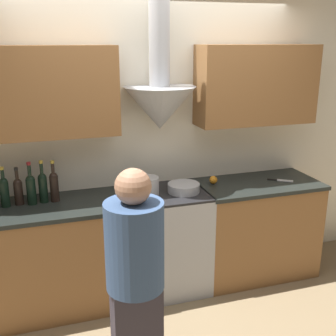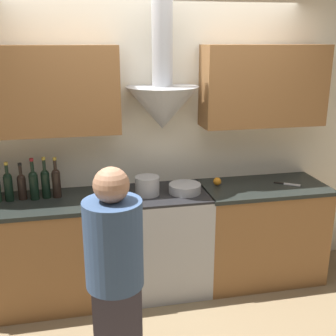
{
  "view_description": "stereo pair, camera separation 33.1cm",
  "coord_description": "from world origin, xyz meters",
  "views": [
    {
      "loc": [
        -1.0,
        -2.93,
        2.19
      ],
      "look_at": [
        0.0,
        0.23,
        1.17
      ],
      "focal_mm": 45.0,
      "sensor_mm": 36.0,
      "label": 1
    },
    {
      "loc": [
        -0.68,
        -3.01,
        2.19
      ],
      "look_at": [
        0.0,
        0.23,
        1.17
      ],
      "focal_mm": 45.0,
      "sensor_mm": 36.0,
      "label": 2
    }
  ],
  "objects": [
    {
      "name": "wall_back",
      "position": [
        -0.04,
        0.6,
        1.47
      ],
      "size": [
        8.4,
        0.61,
        2.6
      ],
      "color": "silver",
      "rests_on": "ground_plane"
    },
    {
      "name": "wine_bottle_7",
      "position": [
        -0.91,
        0.41,
        1.06
      ],
      "size": [
        0.07,
        0.07,
        0.34
      ],
      "color": "black",
      "rests_on": "counter_left"
    },
    {
      "name": "ground_plane",
      "position": [
        0.0,
        0.0,
        0.0
      ],
      "size": [
        12.0,
        12.0,
        0.0
      ],
      "primitive_type": "plane",
      "color": "#847051"
    },
    {
      "name": "wine_bottle_4",
      "position": [
        -1.19,
        0.43,
        1.05
      ],
      "size": [
        0.07,
        0.07,
        0.31
      ],
      "color": "black",
      "rests_on": "counter_left"
    },
    {
      "name": "mixing_bowl",
      "position": [
        0.16,
        0.3,
        0.96
      ],
      "size": [
        0.28,
        0.28,
        0.08
      ],
      "color": "#A8AAAF",
      "rests_on": "stove_range"
    },
    {
      "name": "stock_pot",
      "position": [
        -0.16,
        0.31,
        1.0
      ],
      "size": [
        0.21,
        0.21,
        0.16
      ],
      "color": "#A8AAAF",
      "rests_on": "stove_range"
    },
    {
      "name": "wine_bottle_3",
      "position": [
        -1.29,
        0.41,
        1.06
      ],
      "size": [
        0.07,
        0.07,
        0.33
      ],
      "color": "black",
      "rests_on": "counter_left"
    },
    {
      "name": "chefs_knife",
      "position": [
        1.13,
        0.31,
        0.93
      ],
      "size": [
        0.21,
        0.15,
        0.01
      ],
      "rotation": [
        0.0,
        0.0,
        -0.57
      ],
      "color": "silver",
      "rests_on": "counter_right"
    },
    {
      "name": "wine_bottle_6",
      "position": [
        -1.0,
        0.42,
        1.06
      ],
      "size": [
        0.07,
        0.07,
        0.35
      ],
      "color": "black",
      "rests_on": "counter_left"
    },
    {
      "name": "orange_fruit",
      "position": [
        0.5,
        0.42,
        0.96
      ],
      "size": [
        0.07,
        0.07,
        0.07
      ],
      "color": "orange",
      "rests_on": "counter_right"
    },
    {
      "name": "stove_range",
      "position": [
        0.0,
        0.34,
        0.47
      ],
      "size": [
        0.72,
        0.6,
        0.92
      ],
      "color": "#A8AAAF",
      "rests_on": "ground_plane"
    },
    {
      "name": "counter_right",
      "position": [
        0.91,
        0.33,
        0.46
      ],
      "size": [
        1.13,
        0.62,
        0.92
      ],
      "color": "brown",
      "rests_on": "ground_plane"
    },
    {
      "name": "wine_bottle_5",
      "position": [
        -1.09,
        0.4,
        1.06
      ],
      "size": [
        0.07,
        0.07,
        0.35
      ],
      "color": "black",
      "rests_on": "counter_left"
    },
    {
      "name": "person_foreground_left",
      "position": [
        -0.54,
        -0.86,
        0.85
      ],
      "size": [
        0.33,
        0.33,
        1.54
      ],
      "color": "#38333D",
      "rests_on": "ground_plane"
    },
    {
      "name": "counter_left",
      "position": [
        -1.01,
        0.33,
        0.46
      ],
      "size": [
        1.33,
        0.62,
        0.92
      ],
      "color": "brown",
      "rests_on": "ground_plane"
    }
  ]
}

